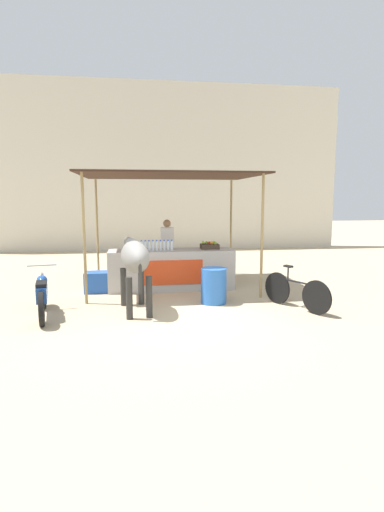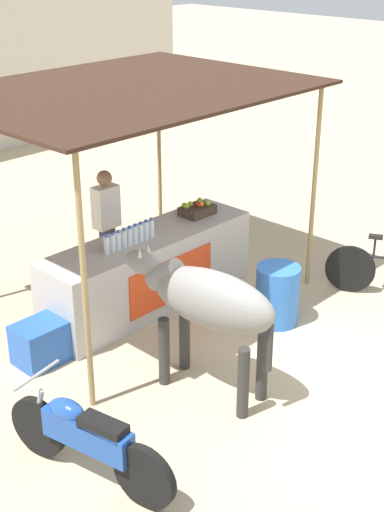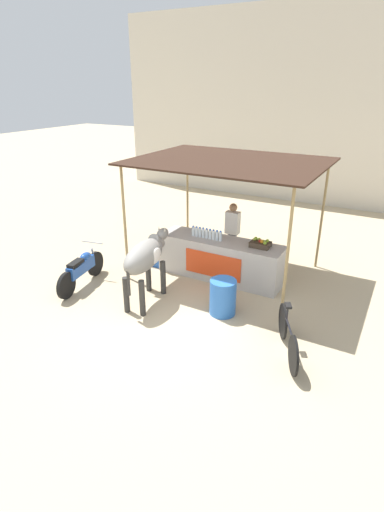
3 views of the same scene
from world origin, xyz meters
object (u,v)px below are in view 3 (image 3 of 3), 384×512
object	(u,v)px
bicycle_leaning	(288,336)
stall_counter	(220,259)
fruit_crate	(260,244)
water_barrel	(223,297)
cow	(146,257)
vendor_behind_counter	(232,234)
motorcycle_parked	(82,269)
cooler_box	(157,255)

from	to	relation	value
bicycle_leaning	stall_counter	bearing A→B (deg)	137.32
fruit_crate	water_barrel	size ratio (longest dim) A/B	0.59
bicycle_leaning	cow	bearing A→B (deg)	174.13
vendor_behind_counter	bicycle_leaning	size ratio (longest dim) A/B	1.10
fruit_crate	motorcycle_parked	xyz separation A→B (m)	(-3.54, -1.99, -0.61)
water_barrel	bicycle_leaning	size ratio (longest dim) A/B	0.50
fruit_crate	vendor_behind_counter	bearing A→B (deg)	144.83
vendor_behind_counter	bicycle_leaning	distance (m)	3.73
cow	bicycle_leaning	xyz separation A→B (m)	(3.16, -0.33, -0.69)
cooler_box	water_barrel	bearing A→B (deg)	-28.61
cow	motorcycle_parked	distance (m)	1.83
fruit_crate	cooler_box	size ratio (longest dim) A/B	0.73
vendor_behind_counter	cooler_box	bearing A→B (deg)	-153.56
fruit_crate	cow	size ratio (longest dim) A/B	0.24
motorcycle_parked	stall_counter	bearing A→B (deg)	36.80
cow	bicycle_leaning	world-z (taller)	cow
cow	stall_counter	bearing A→B (deg)	64.11
stall_counter	bicycle_leaning	world-z (taller)	stall_counter
cooler_box	cow	xyz separation A→B (m)	(0.88, -1.69, 0.79)
vendor_behind_counter	motorcycle_parked	size ratio (longest dim) A/B	0.92
stall_counter	water_barrel	distance (m)	1.65
motorcycle_parked	cooler_box	bearing A→B (deg)	65.40
stall_counter	cow	distance (m)	2.07
water_barrel	cow	distance (m)	1.79
vendor_behind_counter	bicycle_leaning	bearing A→B (deg)	-50.88
fruit_crate	motorcycle_parked	bearing A→B (deg)	-150.61
stall_counter	bicycle_leaning	xyz separation A→B (m)	(2.30, -2.12, -0.13)
stall_counter	fruit_crate	world-z (taller)	fruit_crate
cow	fruit_crate	bearing A→B (deg)	45.44
stall_counter	cow	xyz separation A→B (m)	(-0.87, -1.79, 0.55)
water_barrel	stall_counter	bearing A→B (deg)	117.39
water_barrel	cooler_box	bearing A→B (deg)	151.39
motorcycle_parked	bicycle_leaning	bearing A→B (deg)	-2.10
water_barrel	cow	xyz separation A→B (m)	(-1.63, -0.33, 0.66)
stall_counter	motorcycle_parked	world-z (taller)	stall_counter
fruit_crate	cow	world-z (taller)	cow
cooler_box	water_barrel	size ratio (longest dim) A/B	0.81
fruit_crate	cooler_box	distance (m)	2.82
stall_counter	water_barrel	xyz separation A→B (m)	(0.76, -1.46, -0.11)
cooler_box	bicycle_leaning	xyz separation A→B (m)	(4.04, -2.02, 0.11)
motorcycle_parked	bicycle_leaning	world-z (taller)	motorcycle_parked
bicycle_leaning	cooler_box	bearing A→B (deg)	153.46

